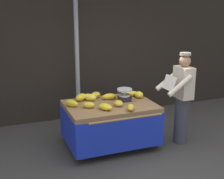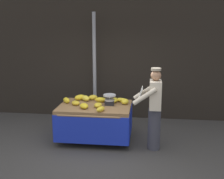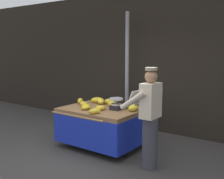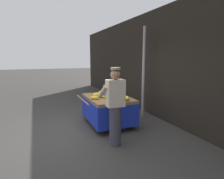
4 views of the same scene
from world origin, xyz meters
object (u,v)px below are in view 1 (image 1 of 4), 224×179
object	(u,v)px
banana_bunch_3	(125,95)
weighing_scale	(125,95)
banana_bunch_7	(81,97)
banana_bunch_2	(118,103)
banana_bunch_11	(105,107)
banana_bunch_5	(132,94)
banana_bunch_9	(109,96)
banana_bunch_0	(72,103)
banana_bunch_8	(89,97)
banana_bunch_4	(139,95)
banana_cart	(110,115)
street_pole	(77,59)
banana_bunch_10	(95,95)
banana_bunch_6	(89,105)
banana_bunch_1	(131,108)
vendor_person	(182,98)

from	to	relation	value
banana_bunch_3	weighing_scale	bearing A→B (deg)	-114.73
banana_bunch_7	banana_bunch_2	bearing A→B (deg)	-46.33
banana_bunch_7	banana_bunch_11	bearing A→B (deg)	-69.76
banana_bunch_5	banana_bunch_9	size ratio (longest dim) A/B	1.01
banana_bunch_0	banana_bunch_8	distance (m)	0.46
banana_bunch_4	banana_bunch_11	size ratio (longest dim) A/B	0.74
banana_cart	banana_bunch_5	xyz separation A→B (m)	(0.57, 0.31, 0.27)
street_pole	banana_bunch_3	distance (m)	1.35
banana_bunch_0	banana_bunch_5	bearing A→B (deg)	9.18
weighing_scale	banana_bunch_5	distance (m)	0.35
banana_bunch_9	banana_bunch_10	world-z (taller)	banana_bunch_10
banana_bunch_6	banana_bunch_8	distance (m)	0.42
banana_bunch_2	banana_bunch_4	bearing A→B (deg)	30.11
banana_bunch_2	banana_cart	bearing A→B (deg)	121.32
banana_bunch_0	banana_bunch_6	world-z (taller)	banana_bunch_0
banana_bunch_5	banana_bunch_6	world-z (taller)	banana_bunch_6
banana_bunch_5	banana_bunch_1	bearing A→B (deg)	-115.79
banana_bunch_3	banana_bunch_9	distance (m)	0.31
banana_bunch_8	banana_bunch_6	bearing A→B (deg)	-108.86
banana_bunch_8	vendor_person	bearing A→B (deg)	-23.19
banana_bunch_3	banana_bunch_7	distance (m)	0.84
banana_bunch_11	banana_bunch_4	bearing A→B (deg)	27.19
banana_bunch_1	banana_bunch_11	distance (m)	0.43
banana_bunch_6	banana_bunch_7	bearing A→B (deg)	91.36
vendor_person	banana_bunch_8	bearing A→B (deg)	156.81
banana_bunch_4	banana_bunch_6	bearing A→B (deg)	-167.98
street_pole	banana_bunch_0	size ratio (longest dim) A/B	10.76
banana_bunch_0	street_pole	bearing A→B (deg)	70.00
weighing_scale	banana_bunch_6	xyz separation A→B (m)	(-0.73, -0.14, -0.07)
banana_cart	banana_bunch_2	distance (m)	0.33
street_pole	banana_bunch_7	xyz separation A→B (m)	(-0.19, -0.92, -0.56)
street_pole	banana_bunch_5	size ratio (longest dim) A/B	10.37
weighing_scale	banana_bunch_2	bearing A→B (deg)	-133.20
banana_bunch_2	banana_bunch_10	distance (m)	0.64
weighing_scale	street_pole	bearing A→B (deg)	114.33
banana_bunch_4	banana_bunch_7	xyz separation A→B (m)	(-1.08, 0.23, 0.00)
banana_bunch_2	banana_bunch_3	size ratio (longest dim) A/B	0.77
vendor_person	banana_bunch_3	bearing A→B (deg)	145.86
street_pole	banana_bunch_7	distance (m)	1.09
banana_bunch_0	banana_bunch_6	xyz separation A→B (m)	(0.26, -0.17, -0.01)
street_pole	banana_bunch_1	size ratio (longest dim) A/B	12.01
banana_bunch_1	banana_bunch_9	bearing A→B (deg)	98.84
banana_bunch_1	banana_bunch_2	distance (m)	0.31
banana_bunch_11	banana_bunch_2	bearing A→B (deg)	20.98
banana_bunch_3	vendor_person	bearing A→B (deg)	-34.14
banana_bunch_3	banana_bunch_6	world-z (taller)	banana_bunch_3
banana_bunch_3	banana_bunch_9	size ratio (longest dim) A/B	1.06
banana_bunch_0	weighing_scale	bearing A→B (deg)	-2.02
vendor_person	banana_bunch_11	bearing A→B (deg)	177.38
banana_bunch_1	banana_bunch_9	xyz separation A→B (m)	(-0.11, 0.72, 0.00)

